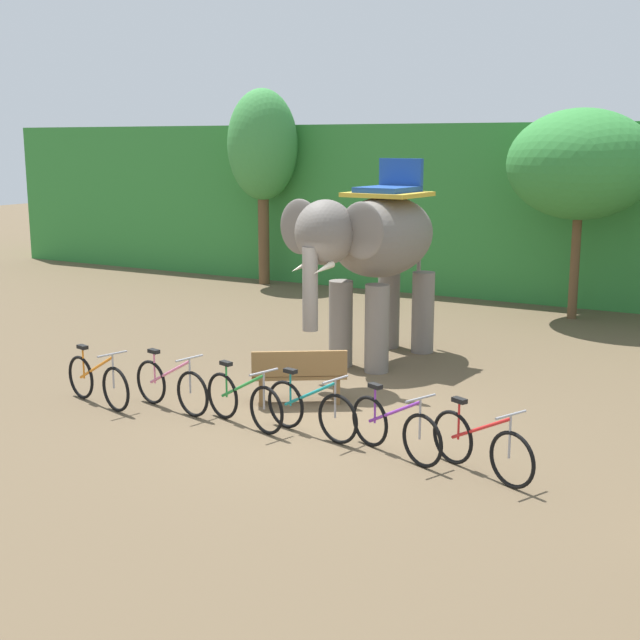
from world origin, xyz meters
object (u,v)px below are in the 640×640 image
object	(u,v)px
tree_left	(581,165)
bike_green	(244,401)
bike_red	(481,446)
bike_orange	(98,381)
bike_purple	(395,428)
wooden_bench	(299,375)
bike_pink	(171,386)
bike_teal	(311,409)
elephant	(375,246)
tree_right	(263,147)

from	to	relation	value
tree_left	bike_green	world-z (taller)	tree_left
bike_green	bike_red	size ratio (longest dim) A/B	1.05
bike_orange	bike_purple	distance (m)	5.05
bike_red	wooden_bench	world-z (taller)	bike_red
bike_pink	bike_purple	bearing A→B (deg)	-1.99
bike_green	bike_red	bearing A→B (deg)	-1.97
bike_teal	bike_red	distance (m)	2.60
elephant	bike_purple	world-z (taller)	elephant
bike_pink	bike_red	bearing A→B (deg)	-2.43
bike_teal	bike_red	size ratio (longest dim) A/B	1.06
tree_right	bike_pink	xyz separation A→B (m)	(5.37, -10.92, -3.56)
bike_green	bike_teal	bearing A→B (deg)	6.62
tree_left	bike_teal	distance (m)	10.75
elephant	bike_green	size ratio (longest dim) A/B	2.53
bike_pink	bike_red	distance (m)	5.07
bike_orange	elephant	bearing A→B (deg)	60.08
tree_left	bike_pink	bearing A→B (deg)	-109.94
tree_left	bike_orange	bearing A→B (deg)	-114.82
bike_purple	wooden_bench	xyz separation A→B (m)	(-2.29, 1.38, 0.09)
bike_purple	bike_red	bearing A→B (deg)	-3.83
bike_purple	bike_red	distance (m)	1.21
elephant	bike_orange	world-z (taller)	elephant
bike_pink	bike_purple	size ratio (longest dim) A/B	1.05
tree_right	bike_green	world-z (taller)	tree_right
bike_pink	bike_purple	world-z (taller)	same
bike_red	bike_purple	bearing A→B (deg)	176.17
bike_green	wooden_bench	world-z (taller)	bike_green
bike_green	wooden_bench	size ratio (longest dim) A/B	1.12
bike_orange	bike_green	size ratio (longest dim) A/B	1.01
bike_pink	wooden_bench	size ratio (longest dim) A/B	1.14
bike_orange	bike_red	world-z (taller)	same
tree_left	wooden_bench	bearing A→B (deg)	-103.41
bike_green	bike_purple	size ratio (longest dim) A/B	1.03
tree_left	bike_orange	size ratio (longest dim) A/B	2.90
bike_pink	bike_green	size ratio (longest dim) A/B	1.02
bike_pink	bike_orange	bearing A→B (deg)	-163.33
tree_left	bike_green	distance (m)	11.04
tree_right	bike_teal	distance (m)	13.88
bike_green	bike_pink	bearing A→B (deg)	176.38
bike_teal	bike_purple	world-z (taller)	same
bike_green	bike_red	world-z (taller)	same
bike_pink	wooden_bench	xyz separation A→B (m)	(1.57, 1.25, 0.09)
tree_left	bike_red	world-z (taller)	tree_left
bike_green	wooden_bench	distance (m)	1.35
elephant	tree_left	bearing A→B (deg)	69.35
bike_orange	wooden_bench	size ratio (longest dim) A/B	1.13
bike_pink	bike_teal	bearing A→B (deg)	0.77
bike_green	bike_purple	distance (m)	2.44
bike_orange	bike_red	bearing A→B (deg)	1.28
bike_teal	tree_left	bearing A→B (deg)	83.11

